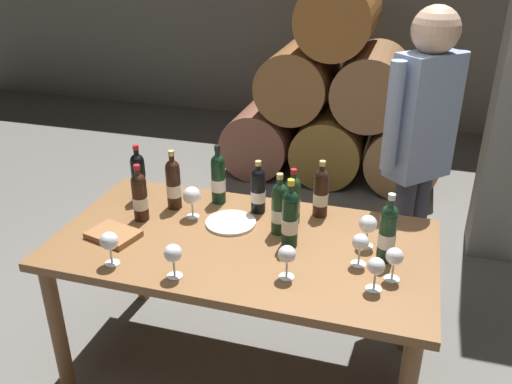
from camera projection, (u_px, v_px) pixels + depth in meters
name	position (u px, v px, depth m)	size (l,w,h in m)	color
ground_plane	(245.00, 368.00, 2.78)	(14.00, 14.00, 0.00)	#66635E
barrel_stack	(334.00, 102.00, 4.73)	(1.86, 0.90, 1.69)	brown
dining_table	(244.00, 257.00, 2.48)	(1.70, 0.90, 0.76)	brown
wine_bottle_0	(279.00, 208.00, 2.45)	(0.07, 0.07, 0.30)	#19381E
wine_bottle_1	(293.00, 199.00, 2.55)	(0.07, 0.07, 0.28)	#19381E
wine_bottle_2	(140.00, 196.00, 2.57)	(0.07, 0.07, 0.28)	black
wine_bottle_3	(388.00, 232.00, 2.25)	(0.07, 0.07, 0.31)	#19381E
wine_bottle_4	(290.00, 218.00, 2.35)	(0.07, 0.07, 0.32)	black
wine_bottle_5	(173.00, 184.00, 2.68)	(0.07, 0.07, 0.31)	black
wine_bottle_6	(321.00, 192.00, 2.61)	(0.07, 0.07, 0.29)	black
wine_bottle_7	(139.00, 176.00, 2.76)	(0.07, 0.07, 0.30)	black
wine_bottle_8	(258.00, 190.00, 2.64)	(0.07, 0.07, 0.27)	black
wine_bottle_9	(218.00, 178.00, 2.73)	(0.07, 0.07, 0.31)	black
wine_glass_0	(192.00, 196.00, 2.59)	(0.09, 0.09, 0.16)	white
wine_glass_1	(394.00, 258.00, 2.13)	(0.07, 0.07, 0.15)	white
wine_glass_2	(376.00, 268.00, 2.07)	(0.07, 0.07, 0.14)	white
wine_glass_3	(173.00, 254.00, 2.14)	(0.07, 0.07, 0.15)	white
wine_glass_4	(360.00, 243.00, 2.22)	(0.07, 0.07, 0.15)	white
wine_glass_5	(287.00, 256.00, 2.14)	(0.07, 0.07, 0.15)	white
wine_glass_6	(368.00, 225.00, 2.35)	(0.08, 0.08, 0.15)	white
wine_glass_7	(109.00, 242.00, 2.23)	(0.08, 0.08, 0.15)	white
tasting_notebook	(113.00, 235.00, 2.46)	(0.22, 0.16, 0.03)	#936038
serving_plate	(231.00, 223.00, 2.58)	(0.24, 0.24, 0.01)	white
sommelier_presenting	(420.00, 141.00, 2.78)	(0.37, 0.38, 1.72)	#383842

